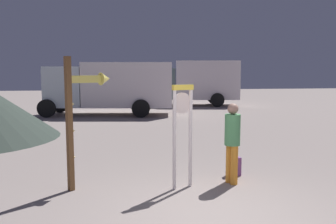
{
  "coord_description": "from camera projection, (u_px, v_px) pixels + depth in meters",
  "views": [
    {
      "loc": [
        -1.47,
        -4.96,
        2.23
      ],
      "look_at": [
        -0.07,
        4.01,
        1.2
      ],
      "focal_mm": 37.39,
      "sensor_mm": 36.0,
      "label": 1
    }
  ],
  "objects": [
    {
      "name": "box_truck_far",
      "position": [
        196.0,
        81.0,
        23.62
      ],
      "size": [
        6.48,
        3.32,
        2.99
      ],
      "color": "silver",
      "rests_on": "ground_plane"
    },
    {
      "name": "standing_clock",
      "position": [
        182.0,
        125.0,
        6.67
      ],
      "size": [
        0.44,
        0.24,
        2.0
      ],
      "color": "white",
      "rests_on": "ground_plane"
    },
    {
      "name": "person_near_clock",
      "position": [
        232.0,
        139.0,
        6.97
      ],
      "size": [
        0.31,
        0.31,
        1.62
      ],
      "color": "orange",
      "rests_on": "ground_plane"
    },
    {
      "name": "arrow_sign",
      "position": [
        83.0,
        104.0,
        6.68
      ],
      "size": [
        0.9,
        0.71,
        2.52
      ],
      "color": "brown",
      "rests_on": "ground_plane"
    },
    {
      "name": "ground_plane",
      "position": [
        213.0,
        219.0,
        5.35
      ],
      "size": [
        80.0,
        80.0,
        0.0
      ],
      "primitive_type": "plane",
      "color": "gray"
    },
    {
      "name": "box_truck_near",
      "position": [
        112.0,
        86.0,
        18.31
      ],
      "size": [
        6.95,
        3.28,
        2.73
      ],
      "color": "white",
      "rests_on": "ground_plane"
    },
    {
      "name": "backpack",
      "position": [
        234.0,
        167.0,
        7.59
      ],
      "size": [
        0.27,
        0.18,
        0.4
      ],
      "color": "#75448B",
      "rests_on": "ground_plane"
    }
  ]
}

